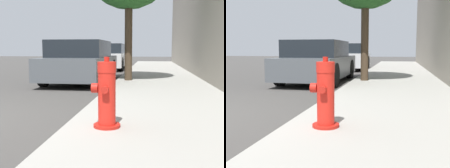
# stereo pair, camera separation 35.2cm
# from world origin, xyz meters

# --- Properties ---
(sidewalk_slab) EXTENTS (2.77, 40.00, 0.12)m
(sidewalk_slab) POSITION_xyz_m (3.43, 0.00, 0.06)
(sidewalk_slab) COLOR #99968E
(sidewalk_slab) RESTS_ON ground_plane
(fire_hydrant) EXTENTS (0.36, 0.36, 0.89)m
(fire_hydrant) POSITION_xyz_m (2.61, -0.34, 0.52)
(fire_hydrant) COLOR red
(fire_hydrant) RESTS_ON sidewalk_slab
(parked_car_near) EXTENTS (1.87, 4.32, 1.38)m
(parked_car_near) POSITION_xyz_m (0.84, 5.43, 0.68)
(parked_car_near) COLOR #4C5156
(parked_car_near) RESTS_ON ground_plane
(parked_car_mid) EXTENTS (1.82, 4.32, 1.41)m
(parked_car_mid) POSITION_xyz_m (0.84, 11.66, 0.69)
(parked_car_mid) COLOR silver
(parked_car_mid) RESTS_ON ground_plane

